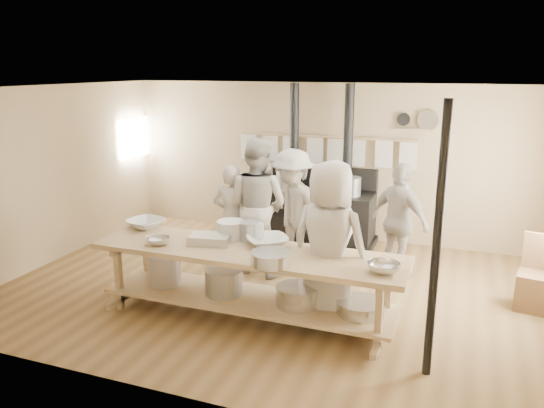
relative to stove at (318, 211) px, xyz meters
name	(u,v)px	position (x,y,z in m)	size (l,w,h in m)	color
ground	(275,289)	(0.01, -2.12, -0.52)	(7.00, 7.00, 0.00)	brown
room_shell	(275,168)	(0.01, -2.12, 1.10)	(7.00, 7.00, 7.00)	tan
left_opening	(134,138)	(-3.44, -0.12, 1.08)	(0.00, 0.90, 0.90)	white
stove	(318,211)	(0.00, 0.00, 0.00)	(1.90, 0.75, 2.60)	black
towel_rail	(325,147)	(0.01, 0.28, 1.03)	(3.00, 0.04, 0.47)	tan
back_wall_shelf	(417,123)	(1.47, 0.32, 1.48)	(0.63, 0.14, 0.32)	tan
prep_table	(247,277)	(0.00, -3.02, 0.00)	(3.60, 0.90, 0.85)	tan
support_post	(437,245)	(2.06, -3.47, 0.78)	(0.08, 0.08, 2.60)	black
cook_far_left	(232,218)	(-0.81, -1.64, 0.25)	(0.56, 0.37, 1.54)	#A69E93
cook_left	(258,206)	(-0.45, -1.58, 0.44)	(0.94, 0.73, 1.93)	#A69E93
cook_center	(329,244)	(0.90, -2.79, 0.42)	(0.92, 0.60, 1.89)	#A69E93
cook_right	(400,221)	(1.46, -1.11, 0.29)	(0.94, 0.39, 1.61)	#A69E93
cook_by_window	(293,209)	(-0.04, -1.25, 0.35)	(1.12, 0.65, 1.74)	#A69E93
chair	(536,288)	(3.16, -1.55, -0.25)	(0.49, 0.49, 0.90)	brown
bowl_white_a	(146,223)	(-1.54, -2.69, 0.38)	(0.45, 0.45, 0.11)	white
bowl_steel_a	(158,241)	(-1.03, -3.21, 0.37)	(0.28, 0.28, 0.09)	silver
bowl_white_b	(267,242)	(0.18, -2.83, 0.39)	(0.47, 0.47, 0.12)	white
bowl_steel_b	(384,268)	(1.56, -3.16, 0.38)	(0.33, 0.33, 0.10)	silver
roasting_pan	(210,239)	(-0.48, -2.96, 0.38)	(0.46, 0.31, 0.10)	#B2B2B7
mixing_bowl_large	(271,258)	(0.42, -3.35, 0.40)	(0.43, 0.43, 0.14)	silver
bucket_galv	(250,231)	(-0.10, -2.69, 0.44)	(0.24, 0.24, 0.22)	gray
deep_bowl_enamel	(231,229)	(-0.35, -2.69, 0.43)	(0.33, 0.33, 0.21)	white
pitcher	(258,232)	(0.01, -2.70, 0.44)	(0.14, 0.14, 0.22)	white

